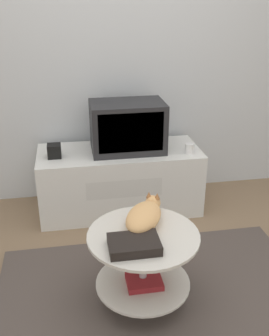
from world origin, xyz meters
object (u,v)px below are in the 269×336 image
object	(u,v)px
tv	(128,127)
dvd_box	(134,244)
speaker	(54,151)
cat	(144,216)

from	to	relation	value
tv	dvd_box	xyz separation A→B (m)	(-0.18, -1.32, -0.22)
speaker	cat	distance (m)	1.16
speaker	dvd_box	distance (m)	1.34
speaker	cat	bearing A→B (deg)	-62.95
dvd_box	cat	world-z (taller)	cat
speaker	dvd_box	xyz separation A→B (m)	(0.43, -1.26, -0.07)
tv	speaker	size ratio (longest dim) A/B	5.56
speaker	tv	bearing A→B (deg)	5.02
tv	speaker	distance (m)	0.63
tv	cat	xyz separation A→B (m)	(-0.08, -1.09, -0.19)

